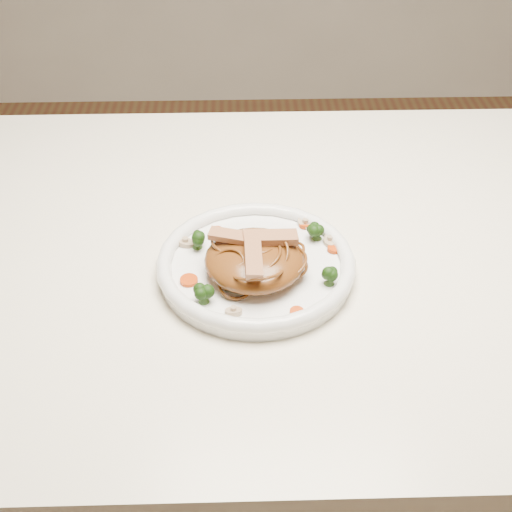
{
  "coord_description": "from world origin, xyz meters",
  "views": [
    {
      "loc": [
        -0.1,
        -0.77,
        1.34
      ],
      "look_at": [
        -0.08,
        -0.06,
        0.78
      ],
      "focal_mm": 49.03,
      "sensor_mm": 36.0,
      "label": 1
    }
  ],
  "objects": [
    {
      "name": "mushroom_1",
      "position": [
        0.02,
        -0.02,
        0.77
      ],
      "size": [
        0.03,
        0.03,
        0.01
      ],
      "primitive_type": "cylinder",
      "rotation": [
        0.0,
        0.0,
        1.63
      ],
      "color": "beige",
      "rests_on": "plate"
    },
    {
      "name": "noodle_mound",
      "position": [
        -0.09,
        -0.08,
        0.79
      ],
      "size": [
        0.15,
        0.15,
        0.04
      ],
      "primitive_type": "ellipsoid",
      "rotation": [
        0.0,
        0.0,
        0.22
      ],
      "color": "brown",
      "rests_on": "plate"
    },
    {
      "name": "carrot_1",
      "position": [
        -0.17,
        -0.1,
        0.77
      ],
      "size": [
        0.03,
        0.03,
        0.0
      ],
      "primitive_type": "cylinder",
      "rotation": [
        0.0,
        0.0,
        -0.4
      ],
      "color": "#B23C06",
      "rests_on": "plate"
    },
    {
      "name": "broccoli_0",
      "position": [
        0.0,
        -0.01,
        0.78
      ],
      "size": [
        0.03,
        0.03,
        0.03
      ],
      "primitive_type": null,
      "rotation": [
        0.0,
        0.0,
        0.2
      ],
      "color": "#17370B",
      "rests_on": "plate"
    },
    {
      "name": "mushroom_2",
      "position": [
        -0.18,
        -0.02,
        0.77
      ],
      "size": [
        0.03,
        0.03,
        0.01
      ],
      "primitive_type": "cylinder",
      "rotation": [
        0.0,
        0.0,
        -0.37
      ],
      "color": "beige",
      "rests_on": "plate"
    },
    {
      "name": "broccoli_1",
      "position": [
        -0.16,
        -0.03,
        0.78
      ],
      "size": [
        0.03,
        0.03,
        0.03
      ],
      "primitive_type": null,
      "rotation": [
        0.0,
        0.0,
        0.32
      ],
      "color": "#17370B",
      "rests_on": "plate"
    },
    {
      "name": "table",
      "position": [
        0.0,
        0.0,
        0.65
      ],
      "size": [
        1.2,
        0.8,
        0.75
      ],
      "color": "white",
      "rests_on": "ground"
    },
    {
      "name": "chicken_a",
      "position": [
        -0.07,
        -0.07,
        0.81
      ],
      "size": [
        0.07,
        0.03,
        0.01
      ],
      "primitive_type": "cube",
      "rotation": [
        0.0,
        0.0,
        0.09
      ],
      "color": "tan",
      "rests_on": "noodle_mound"
    },
    {
      "name": "carrot_4",
      "position": [
        -0.04,
        -0.16,
        0.77
      ],
      "size": [
        0.02,
        0.02,
        0.0
      ],
      "primitive_type": "cylinder",
      "rotation": [
        0.0,
        0.0,
        -0.15
      ],
      "color": "#B23C06",
      "rests_on": "plate"
    },
    {
      "name": "broccoli_3",
      "position": [
        0.01,
        -0.11,
        0.78
      ],
      "size": [
        0.03,
        0.03,
        0.03
      ],
      "primitive_type": null,
      "rotation": [
        0.0,
        0.0,
        0.21
      ],
      "color": "#17370B",
      "rests_on": "plate"
    },
    {
      "name": "broccoli_2",
      "position": [
        -0.15,
        -0.13,
        0.78
      ],
      "size": [
        0.03,
        0.03,
        0.03
      ],
      "primitive_type": null,
      "rotation": [
        0.0,
        0.0,
        -0.08
      ],
      "color": "#17370B",
      "rests_on": "plate"
    },
    {
      "name": "carrot_2",
      "position": [
        0.02,
        -0.04,
        0.77
      ],
      "size": [
        0.02,
        0.02,
        0.0
      ],
      "primitive_type": "cylinder",
      "rotation": [
        0.0,
        0.0,
        -0.26
      ],
      "color": "#B23C06",
      "rests_on": "plate"
    },
    {
      "name": "chicken_b",
      "position": [
        -0.11,
        -0.06,
        0.81
      ],
      "size": [
        0.06,
        0.03,
        0.01
      ],
      "primitive_type": "cube",
      "rotation": [
        0.0,
        0.0,
        2.86
      ],
      "color": "tan",
      "rests_on": "noodle_mound"
    },
    {
      "name": "mushroom_3",
      "position": [
        -0.01,
        0.02,
        0.77
      ],
      "size": [
        0.04,
        0.04,
        0.01
      ],
      "primitive_type": "cylinder",
      "rotation": [
        0.0,
        0.0,
        2.23
      ],
      "color": "beige",
      "rests_on": "plate"
    },
    {
      "name": "carrot_3",
      "position": [
        -0.14,
        0.01,
        0.77
      ],
      "size": [
        0.02,
        0.02,
        0.0
      ],
      "primitive_type": "cylinder",
      "rotation": [
        0.0,
        0.0,
        0.43
      ],
      "color": "#B23C06",
      "rests_on": "plate"
    },
    {
      "name": "chicken_c",
      "position": [
        -0.09,
        -0.11,
        0.81
      ],
      "size": [
        0.02,
        0.06,
        0.01
      ],
      "primitive_type": "cube",
      "rotation": [
        0.0,
        0.0,
        4.73
      ],
      "color": "tan",
      "rests_on": "noodle_mound"
    },
    {
      "name": "mushroom_0",
      "position": [
        -0.11,
        -0.16,
        0.77
      ],
      "size": [
        0.02,
        0.02,
        0.01
      ],
      "primitive_type": "cylinder",
      "rotation": [
        0.0,
        0.0,
        0.07
      ],
      "color": "beige",
      "rests_on": "plate"
    },
    {
      "name": "plate",
      "position": [
        -0.08,
        -0.06,
        0.76
      ],
      "size": [
        0.3,
        0.3,
        0.02
      ],
      "primitive_type": "cylinder",
      "rotation": [
        0.0,
        0.0,
        -0.19
      ],
      "color": "white",
      "rests_on": "table"
    },
    {
      "name": "carrot_0",
      "position": [
        -0.01,
        0.02,
        0.77
      ],
      "size": [
        0.02,
        0.02,
        0.0
      ],
      "primitive_type": "cylinder",
      "rotation": [
        0.0,
        0.0,
        -0.38
      ],
      "color": "#B23C06",
      "rests_on": "plate"
    }
  ]
}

